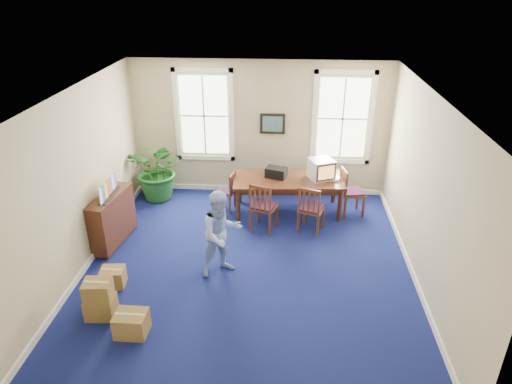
# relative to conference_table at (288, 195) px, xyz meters

# --- Properties ---
(floor) EXTENTS (6.50, 6.50, 0.00)m
(floor) POSITION_rel_conference_table_xyz_m (-0.70, -2.21, -0.41)
(floor) COLOR navy
(floor) RESTS_ON ground
(ceiling) EXTENTS (6.50, 6.50, 0.00)m
(ceiling) POSITION_rel_conference_table_xyz_m (-0.70, -2.21, 2.79)
(ceiling) COLOR white
(ceiling) RESTS_ON ground
(wall_back) EXTENTS (6.50, 0.00, 6.50)m
(wall_back) POSITION_rel_conference_table_xyz_m (-0.70, 1.04, 1.19)
(wall_back) COLOR tan
(wall_back) RESTS_ON ground
(wall_front) EXTENTS (6.50, 0.00, 6.50)m
(wall_front) POSITION_rel_conference_table_xyz_m (-0.70, -5.46, 1.19)
(wall_front) COLOR tan
(wall_front) RESTS_ON ground
(wall_left) EXTENTS (0.00, 6.50, 6.50)m
(wall_left) POSITION_rel_conference_table_xyz_m (-3.70, -2.21, 1.19)
(wall_left) COLOR tan
(wall_left) RESTS_ON ground
(wall_right) EXTENTS (0.00, 6.50, 6.50)m
(wall_right) POSITION_rel_conference_table_xyz_m (2.30, -2.21, 1.19)
(wall_right) COLOR tan
(wall_right) RESTS_ON ground
(baseboard_back) EXTENTS (6.00, 0.04, 0.12)m
(baseboard_back) POSITION_rel_conference_table_xyz_m (-0.70, 1.01, -0.35)
(baseboard_back) COLOR white
(baseboard_back) RESTS_ON ground
(baseboard_left) EXTENTS (0.04, 6.50, 0.12)m
(baseboard_left) POSITION_rel_conference_table_xyz_m (-3.67, -2.21, -0.35)
(baseboard_left) COLOR white
(baseboard_left) RESTS_ON ground
(baseboard_right) EXTENTS (0.04, 6.50, 0.12)m
(baseboard_right) POSITION_rel_conference_table_xyz_m (2.27, -2.21, -0.35)
(baseboard_right) COLOR white
(baseboard_right) RESTS_ON ground
(window_left) EXTENTS (1.40, 0.12, 2.20)m
(window_left) POSITION_rel_conference_table_xyz_m (-2.00, 1.02, 1.49)
(window_left) COLOR white
(window_left) RESTS_ON ground
(window_right) EXTENTS (1.40, 0.12, 2.20)m
(window_right) POSITION_rel_conference_table_xyz_m (1.20, 1.02, 1.49)
(window_right) COLOR white
(window_right) RESTS_ON ground
(wall_picture) EXTENTS (0.58, 0.06, 0.48)m
(wall_picture) POSITION_rel_conference_table_xyz_m (-0.40, 0.99, 1.34)
(wall_picture) COLOR black
(wall_picture) RESTS_ON ground
(conference_table) EXTENTS (2.48, 1.27, 0.82)m
(conference_table) POSITION_rel_conference_table_xyz_m (0.00, 0.00, 0.00)
(conference_table) COLOR #432012
(conference_table) RESTS_ON ground
(crt_tv) EXTENTS (0.66, 0.68, 0.44)m
(crt_tv) POSITION_rel_conference_table_xyz_m (0.71, 0.05, 0.63)
(crt_tv) COLOR #B7B7BC
(crt_tv) RESTS_ON conference_table
(game_console) EXTENTS (0.20, 0.23, 0.05)m
(game_console) POSITION_rel_conference_table_xyz_m (1.04, 0.00, 0.44)
(game_console) COLOR white
(game_console) RESTS_ON conference_table
(equipment_bag) EXTENTS (0.51, 0.41, 0.22)m
(equipment_bag) POSITION_rel_conference_table_xyz_m (-0.27, 0.05, 0.52)
(equipment_bag) COLOR black
(equipment_bag) RESTS_ON conference_table
(chair_near_left) EXTENTS (0.62, 0.62, 1.10)m
(chair_near_left) POSITION_rel_conference_table_xyz_m (-0.49, -0.82, 0.14)
(chair_near_left) COLOR brown
(chair_near_left) RESTS_ON ground
(chair_near_right) EXTENTS (0.61, 0.61, 1.06)m
(chair_near_right) POSITION_rel_conference_table_xyz_m (0.49, -0.82, 0.12)
(chair_near_right) COLOR brown
(chair_near_right) RESTS_ON ground
(chair_end_left) EXTENTS (0.49, 0.49, 0.91)m
(chair_end_left) POSITION_rel_conference_table_xyz_m (-1.42, 0.00, 0.05)
(chair_end_left) COLOR brown
(chair_end_left) RESTS_ON ground
(chair_end_right) EXTENTS (0.58, 0.58, 1.09)m
(chair_end_right) POSITION_rel_conference_table_xyz_m (1.42, 0.00, 0.13)
(chair_end_right) COLOR brown
(chair_end_right) RESTS_ON ground
(man) EXTENTS (0.99, 0.93, 1.61)m
(man) POSITION_rel_conference_table_xyz_m (-1.15, -2.40, 0.39)
(man) COLOR #94AEE4
(man) RESTS_ON ground
(credenza) EXTENTS (0.53, 1.32, 1.01)m
(credenza) POSITION_rel_conference_table_xyz_m (-3.45, -1.57, 0.09)
(credenza) COLOR #432012
(credenza) RESTS_ON ground
(brochure_rack) EXTENTS (0.32, 0.78, 0.34)m
(brochure_rack) POSITION_rel_conference_table_xyz_m (-3.43, -1.57, 0.77)
(brochure_rack) COLOR #99999E
(brochure_rack) RESTS_ON credenza
(potted_plant) EXTENTS (1.58, 1.46, 1.48)m
(potted_plant) POSITION_rel_conference_table_xyz_m (-3.03, 0.45, 0.33)
(potted_plant) COLOR #1C551C
(potted_plant) RESTS_ON ground
(cardboard_boxes) EXTENTS (1.26, 1.26, 0.69)m
(cardboard_boxes) POSITION_rel_conference_table_xyz_m (-2.74, -3.63, -0.06)
(cardboard_boxes) COLOR olive
(cardboard_boxes) RESTS_ON ground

